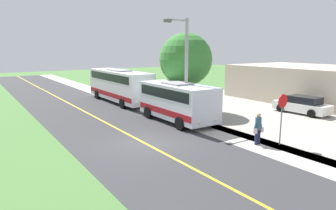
{
  "coord_description": "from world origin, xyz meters",
  "views": [
    {
      "loc": [
        8.03,
        14.39,
        5.33
      ],
      "look_at": [
        -3.5,
        -2.92,
        1.4
      ],
      "focal_mm": 32.31,
      "sensor_mm": 36.0,
      "label": 1
    }
  ],
  "objects_px": {
    "pedestrian_with_bags": "(258,128)",
    "shuttle_bus_front": "(177,100)",
    "tree_curbside": "(186,60)",
    "street_light_pole": "(185,66)",
    "transit_bus_rear": "(119,84)",
    "stop_sign": "(282,111)",
    "parked_car_near": "(302,105)"
  },
  "relations": [
    {
      "from": "stop_sign",
      "to": "tree_curbside",
      "type": "relative_size",
      "value": 0.44
    },
    {
      "from": "shuttle_bus_front",
      "to": "transit_bus_rear",
      "type": "distance_m",
      "value": 9.82
    },
    {
      "from": "tree_curbside",
      "to": "pedestrian_with_bags",
      "type": "bearing_deg",
      "value": 77.07
    },
    {
      "from": "stop_sign",
      "to": "tree_curbside",
      "type": "height_order",
      "value": "tree_curbside"
    },
    {
      "from": "shuttle_bus_front",
      "to": "stop_sign",
      "type": "relative_size",
      "value": 2.39
    },
    {
      "from": "tree_curbside",
      "to": "street_light_pole",
      "type": "bearing_deg",
      "value": 52.32
    },
    {
      "from": "stop_sign",
      "to": "parked_car_near",
      "type": "bearing_deg",
      "value": -153.9
    },
    {
      "from": "transit_bus_rear",
      "to": "shuttle_bus_front",
      "type": "bearing_deg",
      "value": 90.43
    },
    {
      "from": "transit_bus_rear",
      "to": "stop_sign",
      "type": "xyz_separation_m",
      "value": [
        -1.61,
        17.53,
        0.19
      ]
    },
    {
      "from": "shuttle_bus_front",
      "to": "stop_sign",
      "type": "bearing_deg",
      "value": 101.24
    },
    {
      "from": "street_light_pole",
      "to": "pedestrian_with_bags",
      "type": "bearing_deg",
      "value": 92.68
    },
    {
      "from": "shuttle_bus_front",
      "to": "tree_curbside",
      "type": "height_order",
      "value": "tree_curbside"
    },
    {
      "from": "pedestrian_with_bags",
      "to": "tree_curbside",
      "type": "height_order",
      "value": "tree_curbside"
    },
    {
      "from": "pedestrian_with_bags",
      "to": "shuttle_bus_front",
      "type": "bearing_deg",
      "value": -85.03
    },
    {
      "from": "transit_bus_rear",
      "to": "street_light_pole",
      "type": "bearing_deg",
      "value": 92.09
    },
    {
      "from": "transit_bus_rear",
      "to": "stop_sign",
      "type": "height_order",
      "value": "transit_bus_rear"
    },
    {
      "from": "pedestrian_with_bags",
      "to": "parked_car_near",
      "type": "height_order",
      "value": "pedestrian_with_bags"
    },
    {
      "from": "parked_car_near",
      "to": "tree_curbside",
      "type": "distance_m",
      "value": 10.35
    },
    {
      "from": "street_light_pole",
      "to": "tree_curbside",
      "type": "distance_m",
      "value": 4.15
    },
    {
      "from": "shuttle_bus_front",
      "to": "street_light_pole",
      "type": "bearing_deg",
      "value": 121.81
    },
    {
      "from": "parked_car_near",
      "to": "stop_sign",
      "type": "bearing_deg",
      "value": 26.1
    },
    {
      "from": "parked_car_near",
      "to": "street_light_pole",
      "type": "bearing_deg",
      "value": -16.71
    },
    {
      "from": "shuttle_bus_front",
      "to": "pedestrian_with_bags",
      "type": "xyz_separation_m",
      "value": [
        -0.6,
        6.93,
        -0.61
      ]
    },
    {
      "from": "shuttle_bus_front",
      "to": "pedestrian_with_bags",
      "type": "height_order",
      "value": "shuttle_bus_front"
    },
    {
      "from": "tree_curbside",
      "to": "shuttle_bus_front",
      "type": "bearing_deg",
      "value": 44.59
    },
    {
      "from": "shuttle_bus_front",
      "to": "pedestrian_with_bags",
      "type": "distance_m",
      "value": 6.98
    },
    {
      "from": "transit_bus_rear",
      "to": "pedestrian_with_bags",
      "type": "relative_size",
      "value": 5.68
    },
    {
      "from": "transit_bus_rear",
      "to": "pedestrian_with_bags",
      "type": "bearing_deg",
      "value": 92.31
    },
    {
      "from": "street_light_pole",
      "to": "tree_curbside",
      "type": "bearing_deg",
      "value": -127.68
    },
    {
      "from": "transit_bus_rear",
      "to": "stop_sign",
      "type": "relative_size",
      "value": 3.54
    },
    {
      "from": "parked_car_near",
      "to": "tree_curbside",
      "type": "height_order",
      "value": "tree_curbside"
    },
    {
      "from": "stop_sign",
      "to": "tree_curbside",
      "type": "bearing_deg",
      "value": -97.05
    }
  ]
}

